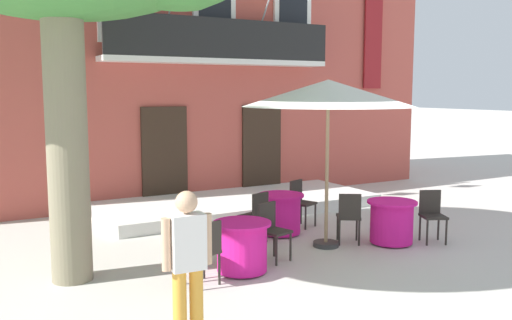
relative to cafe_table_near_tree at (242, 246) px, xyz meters
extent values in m
plane|color=beige|center=(1.78, 0.20, -0.39)|extent=(120.00, 120.00, 0.00)
cube|color=#B24C42|center=(2.01, 7.20, 3.36)|extent=(13.00, 4.00, 7.50)
cube|color=#332319|center=(0.71, 5.17, 0.76)|extent=(1.10, 0.08, 2.30)
cube|color=#332319|center=(3.31, 5.17, 0.76)|extent=(1.10, 0.08, 2.30)
cube|color=silver|center=(2.01, 5.16, 4.26)|extent=(1.10, 0.08, 1.90)
cube|color=black|center=(2.01, 5.13, 4.26)|extent=(0.84, 0.04, 1.60)
cube|color=silver|center=(4.21, 5.16, 4.26)|extent=(1.10, 0.08, 1.90)
cube|color=black|center=(4.21, 5.13, 4.26)|extent=(0.84, 0.04, 1.60)
cube|color=silver|center=(2.01, 4.87, 2.95)|extent=(5.60, 0.65, 0.12)
cube|color=black|center=(2.01, 4.58, 3.46)|extent=(5.60, 0.06, 0.90)
cylinder|color=#B2B2B7|center=(3.21, 4.70, 4.36)|extent=(0.04, 0.95, 1.33)
cylinder|color=#47423D|center=(-0.29, 4.90, 3.14)|extent=(0.27, 0.27, 0.26)
ellipsoid|color=#4C8E38|center=(-0.29, 4.90, 3.42)|extent=(0.35, 0.35, 0.31)
cylinder|color=#995638|center=(2.01, 4.90, 3.15)|extent=(0.27, 0.27, 0.28)
ellipsoid|color=#38843D|center=(2.01, 4.90, 3.46)|extent=(0.36, 0.36, 0.34)
cylinder|color=slate|center=(4.31, 4.90, 3.12)|extent=(0.26, 0.26, 0.23)
ellipsoid|color=#2D7533|center=(4.31, 4.90, 3.41)|extent=(0.33, 0.33, 0.34)
cube|color=maroon|center=(6.89, 5.14, 3.73)|extent=(0.60, 0.06, 2.80)
cube|color=silver|center=(2.01, 3.94, -0.27)|extent=(6.21, 2.51, 0.25)
cylinder|color=#7F755B|center=(-2.25, 0.89, 1.48)|extent=(0.56, 0.56, 3.74)
cylinder|color=#DB1984|center=(0.00, 0.00, -0.02)|extent=(0.74, 0.74, 0.68)
cylinder|color=#DB1984|center=(0.00, 0.00, 0.35)|extent=(0.86, 0.86, 0.04)
cylinder|color=#2D2823|center=(0.00, 0.00, -0.38)|extent=(0.44, 0.44, 0.03)
cylinder|color=#2D2823|center=(0.93, 0.12, -0.17)|extent=(0.04, 0.04, 0.45)
cylinder|color=#2D2823|center=(0.60, 0.02, -0.17)|extent=(0.04, 0.04, 0.45)
cylinder|color=#2D2823|center=(0.82, 0.44, -0.17)|extent=(0.04, 0.04, 0.45)
cylinder|color=#2D2823|center=(0.50, 0.34, -0.17)|extent=(0.04, 0.04, 0.45)
cube|color=#2D2823|center=(0.71, 0.23, 0.08)|extent=(0.50, 0.50, 0.04)
cube|color=#2D2823|center=(0.66, 0.40, 0.31)|extent=(0.37, 0.15, 0.42)
cylinder|color=#2D2823|center=(-0.93, -0.07, -0.17)|extent=(0.04, 0.04, 0.45)
cylinder|color=#2D2823|center=(-0.60, 0.02, -0.17)|extent=(0.04, 0.04, 0.45)
cylinder|color=#2D2823|center=(-0.85, -0.39, -0.17)|extent=(0.04, 0.04, 0.45)
cylinder|color=#2D2823|center=(-0.52, -0.31, -0.17)|extent=(0.04, 0.04, 0.45)
cube|color=#2D2823|center=(-0.73, -0.19, 0.08)|extent=(0.49, 0.49, 0.04)
cube|color=#2D2823|center=(-0.68, -0.36, 0.31)|extent=(0.38, 0.13, 0.42)
cylinder|color=#DB1984|center=(3.00, 0.08, -0.02)|extent=(0.74, 0.74, 0.68)
cylinder|color=#DB1984|center=(3.00, 0.08, 0.35)|extent=(0.86, 0.86, 0.04)
cylinder|color=#2D2823|center=(3.00, 0.08, -0.38)|extent=(0.44, 0.44, 0.03)
cylinder|color=#2D2823|center=(3.77, -0.46, -0.17)|extent=(0.04, 0.04, 0.45)
cylinder|color=#2D2823|center=(3.46, -0.31, -0.17)|extent=(0.04, 0.04, 0.45)
cylinder|color=#2D2823|center=(3.91, -0.15, -0.17)|extent=(0.04, 0.04, 0.45)
cylinder|color=#2D2823|center=(3.60, -0.01, -0.17)|extent=(0.04, 0.04, 0.45)
cube|color=#2D2823|center=(3.69, -0.23, 0.08)|extent=(0.53, 0.53, 0.04)
cube|color=#2D2823|center=(3.76, -0.07, 0.31)|extent=(0.36, 0.20, 0.42)
cylinder|color=#2D2823|center=(2.32, 0.72, -0.17)|extent=(0.04, 0.04, 0.45)
cylinder|color=#2D2823|center=(2.61, 0.54, -0.17)|extent=(0.04, 0.04, 0.45)
cylinder|color=#2D2823|center=(2.14, 0.43, -0.17)|extent=(0.04, 0.04, 0.45)
cylinder|color=#2D2823|center=(2.42, 0.25, -0.17)|extent=(0.04, 0.04, 0.45)
cube|color=#2D2823|center=(2.37, 0.49, 0.08)|extent=(0.55, 0.55, 0.04)
cube|color=#2D2823|center=(2.28, 0.33, 0.31)|extent=(0.34, 0.24, 0.42)
cylinder|color=#DB1984|center=(1.65, 1.58, -0.02)|extent=(0.74, 0.74, 0.68)
cylinder|color=#DB1984|center=(1.65, 1.58, 0.35)|extent=(0.86, 0.86, 0.04)
cylinder|color=#2D2823|center=(1.65, 1.58, -0.38)|extent=(0.44, 0.44, 0.03)
cylinder|color=#2D2823|center=(2.57, 1.76, -0.17)|extent=(0.04, 0.04, 0.45)
cylinder|color=#2D2823|center=(2.25, 1.63, -0.17)|extent=(0.04, 0.04, 0.45)
cylinder|color=#2D2823|center=(2.44, 2.07, -0.17)|extent=(0.04, 0.04, 0.45)
cylinder|color=#2D2823|center=(2.13, 1.95, -0.17)|extent=(0.04, 0.04, 0.45)
cube|color=#2D2823|center=(2.35, 1.85, 0.08)|extent=(0.52, 0.52, 0.04)
cube|color=#2D2823|center=(2.28, 2.02, 0.31)|extent=(0.37, 0.18, 0.42)
cylinder|color=#2D2823|center=(0.72, 1.47, -0.17)|extent=(0.04, 0.04, 0.45)
cylinder|color=#2D2823|center=(1.05, 1.57, -0.17)|extent=(0.04, 0.04, 0.45)
cylinder|color=#2D2823|center=(0.82, 1.14, -0.17)|extent=(0.04, 0.04, 0.45)
cylinder|color=#2D2823|center=(1.15, 1.24, -0.17)|extent=(0.04, 0.04, 0.45)
cube|color=#2D2823|center=(0.94, 1.35, 0.08)|extent=(0.50, 0.50, 0.04)
cube|color=#2D2823|center=(0.99, 1.18, 0.31)|extent=(0.37, 0.15, 0.42)
cylinder|color=#997A56|center=(1.90, 0.50, 0.88)|extent=(0.06, 0.06, 2.55)
cylinder|color=#333333|center=(1.90, 0.50, -0.35)|extent=(0.44, 0.44, 0.08)
cone|color=white|center=(1.90, 0.50, 2.23)|extent=(2.90, 2.90, 0.45)
cylinder|color=gold|center=(-1.77, -2.02, 0.06)|extent=(0.14, 0.14, 0.90)
cylinder|color=gold|center=(-1.59, -2.02, 0.06)|extent=(0.14, 0.14, 0.90)
cube|color=white|center=(-1.68, -2.02, 0.79)|extent=(0.35, 0.24, 0.56)
sphere|color=tan|center=(-1.68, -2.02, 1.19)|extent=(0.22, 0.22, 0.22)
cylinder|color=tan|center=(-1.90, -2.02, 0.79)|extent=(0.09, 0.09, 0.52)
cylinder|color=tan|center=(-1.46, -2.02, 0.79)|extent=(0.09, 0.09, 0.52)
camera|label=1|loc=(-3.71, -7.01, 2.28)|focal=38.92mm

